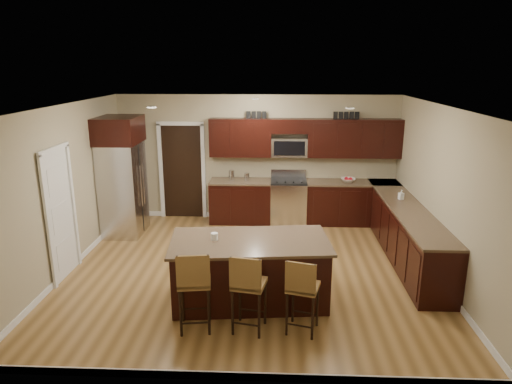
{
  "coord_description": "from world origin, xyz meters",
  "views": [
    {
      "loc": [
        0.4,
        -6.95,
        3.32
      ],
      "look_at": [
        0.07,
        0.4,
        1.25
      ],
      "focal_mm": 32.0,
      "sensor_mm": 36.0,
      "label": 1
    }
  ],
  "objects_px": {
    "island": "(250,272)",
    "stool_right": "(302,288)",
    "stool_left": "(194,282)",
    "range": "(288,201)",
    "refrigerator": "(122,175)",
    "stool_mid": "(248,284)"
  },
  "relations": [
    {
      "from": "stool_left",
      "to": "stool_right",
      "type": "height_order",
      "value": "stool_left"
    },
    {
      "from": "island",
      "to": "refrigerator",
      "type": "xyz_separation_m",
      "value": [
        -2.67,
        2.61,
        0.78
      ]
    },
    {
      "from": "stool_left",
      "to": "stool_right",
      "type": "xyz_separation_m",
      "value": [
        1.35,
        0.01,
        -0.05
      ]
    },
    {
      "from": "stool_mid",
      "to": "island",
      "type": "bearing_deg",
      "value": 102.7
    },
    {
      "from": "range",
      "to": "stool_mid",
      "type": "bearing_deg",
      "value": -98.18
    },
    {
      "from": "stool_right",
      "to": "refrigerator",
      "type": "height_order",
      "value": "refrigerator"
    },
    {
      "from": "stool_left",
      "to": "refrigerator",
      "type": "height_order",
      "value": "refrigerator"
    },
    {
      "from": "refrigerator",
      "to": "stool_left",
      "type": "bearing_deg",
      "value": -59.75
    },
    {
      "from": "range",
      "to": "stool_left",
      "type": "distance_m",
      "value": 4.45
    },
    {
      "from": "island",
      "to": "stool_left",
      "type": "bearing_deg",
      "value": -133.31
    },
    {
      "from": "island",
      "to": "stool_left",
      "type": "distance_m",
      "value": 1.1
    },
    {
      "from": "stool_left",
      "to": "stool_right",
      "type": "bearing_deg",
      "value": -7.6
    },
    {
      "from": "stool_left",
      "to": "stool_mid",
      "type": "height_order",
      "value": "stool_left"
    },
    {
      "from": "range",
      "to": "stool_left",
      "type": "height_order",
      "value": "range"
    },
    {
      "from": "stool_left",
      "to": "island",
      "type": "bearing_deg",
      "value": 44.45
    },
    {
      "from": "stool_right",
      "to": "refrigerator",
      "type": "bearing_deg",
      "value": 149.62
    },
    {
      "from": "island",
      "to": "stool_right",
      "type": "distance_m",
      "value": 1.11
    },
    {
      "from": "island",
      "to": "stool_mid",
      "type": "xyz_separation_m",
      "value": [
        0.02,
        -0.84,
        0.24
      ]
    },
    {
      "from": "range",
      "to": "stool_right",
      "type": "bearing_deg",
      "value": -89.13
    },
    {
      "from": "stool_left",
      "to": "refrigerator",
      "type": "relative_size",
      "value": 0.47
    },
    {
      "from": "range",
      "to": "refrigerator",
      "type": "distance_m",
      "value": 3.47
    },
    {
      "from": "stool_left",
      "to": "refrigerator",
      "type": "bearing_deg",
      "value": 112.38
    }
  ]
}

